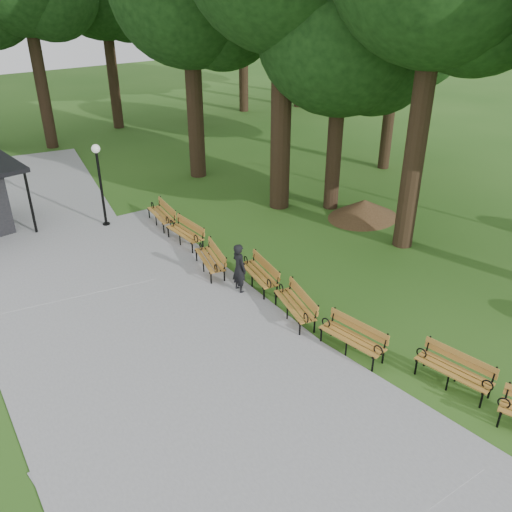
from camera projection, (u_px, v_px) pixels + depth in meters
ground at (323, 338)px, 14.49m from camera, size 100.00×100.00×0.00m
path at (138, 335)px, 14.57m from camera, size 12.00×38.00×0.06m
person at (239, 268)px, 16.27m from camera, size 0.40×0.59×1.61m
lamp_post at (99, 169)px, 19.87m from camera, size 0.32×0.32×3.23m
dirt_mound at (364, 209)px, 21.47m from camera, size 2.53×2.53×0.76m
bench_1 at (453, 371)px, 12.62m from camera, size 0.94×1.98×0.88m
bench_2 at (352, 339)px, 13.74m from camera, size 0.91×1.97×0.88m
bench_3 at (295, 305)px, 15.12m from camera, size 1.09×2.00×0.88m
bench_4 at (258, 274)px, 16.69m from camera, size 0.95×1.98×0.88m
bench_5 at (210, 260)px, 17.52m from camera, size 1.08×2.00×0.88m
bench_6 at (185, 233)px, 19.31m from camera, size 0.73×1.93×0.88m
bench_7 at (161, 215)px, 20.78m from camera, size 0.85×1.96×0.88m
lawn_tree_1 at (343, 28)px, 19.35m from camera, size 6.37×6.37×10.20m
lawn_tree_5 at (399, 27)px, 24.14m from camera, size 5.36×5.36×9.29m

